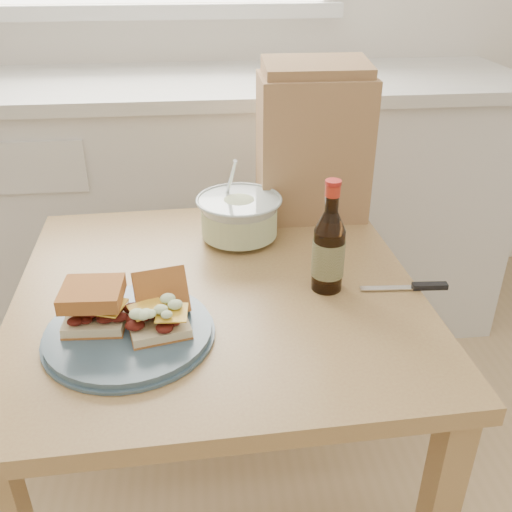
{
  "coord_description": "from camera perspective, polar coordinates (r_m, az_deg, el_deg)",
  "views": [
    {
      "loc": [
        0.11,
        -0.28,
        1.34
      ],
      "look_at": [
        0.22,
        0.73,
        0.78
      ],
      "focal_mm": 40.0,
      "sensor_mm": 36.0,
      "label": 1
    }
  ],
  "objects": [
    {
      "name": "beer_bottle",
      "position": [
        1.17,
        7.28,
        0.63
      ],
      "size": [
        0.07,
        0.07,
        0.24
      ],
      "rotation": [
        0.0,
        0.0,
        -0.31
      ],
      "color": "black",
      "rests_on": "dining_table"
    },
    {
      "name": "sandwich_left",
      "position": [
        1.08,
        -15.9,
        -4.76
      ],
      "size": [
        0.11,
        0.1,
        0.08
      ],
      "rotation": [
        0.0,
        0.0,
        -0.05
      ],
      "color": "beige",
      "rests_on": "plate"
    },
    {
      "name": "knife",
      "position": [
        1.24,
        15.97,
        -2.95
      ],
      "size": [
        0.18,
        0.03,
        0.01
      ],
      "rotation": [
        0.0,
        0.0,
        -0.07
      ],
      "color": "silver",
      "rests_on": "dining_table"
    },
    {
      "name": "coleslaw_bowl",
      "position": [
        1.38,
        -1.69,
        3.73
      ],
      "size": [
        0.21,
        0.21,
        0.21
      ],
      "color": "#B4C2BE",
      "rests_on": "dining_table"
    },
    {
      "name": "sandwich_right",
      "position": [
        1.06,
        -9.64,
        -5.3
      ],
      "size": [
        0.12,
        0.16,
        0.09
      ],
      "rotation": [
        0.0,
        0.0,
        0.22
      ],
      "color": "beige",
      "rests_on": "plate"
    },
    {
      "name": "paper_bag",
      "position": [
        1.49,
        5.7,
        10.74
      ],
      "size": [
        0.28,
        0.18,
        0.36
      ],
      "primitive_type": "cube",
      "rotation": [
        0.0,
        0.0,
        -0.01
      ],
      "color": "#A97F52",
      "rests_on": "dining_table"
    },
    {
      "name": "dining_table",
      "position": [
        1.26,
        -3.7,
        -7.09
      ],
      "size": [
        0.87,
        0.87,
        0.7
      ],
      "rotation": [
        0.0,
        0.0,
        0.03
      ],
      "color": "tan",
      "rests_on": "ground"
    },
    {
      "name": "plate",
      "position": [
        1.08,
        -12.57,
        -7.49
      ],
      "size": [
        0.3,
        0.3,
        0.02
      ],
      "primitive_type": "cylinder",
      "color": "#405868",
      "rests_on": "dining_table"
    },
    {
      "name": "cabinet_run",
      "position": [
        2.16,
        -8.55,
        4.91
      ],
      "size": [
        2.5,
        0.64,
        0.94
      ],
      "color": "silver",
      "rests_on": "ground"
    }
  ]
}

